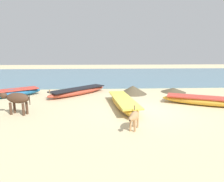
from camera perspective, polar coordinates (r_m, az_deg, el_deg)
ground at (r=9.93m, az=8.28°, el=-5.65°), size 80.00×80.00×0.00m
sea_water at (r=25.62m, az=1.24°, el=4.78°), size 60.00×20.00×0.08m
fishing_boat_0 at (r=10.39m, az=3.35°, el=-3.33°), size 1.47×4.79×0.67m
fishing_boat_1 at (r=11.92m, az=26.01°, el=-2.58°), size 4.69×2.85×0.67m
fishing_boat_5 at (r=14.38m, az=-27.32°, el=-0.45°), size 3.56×2.93×0.70m
fishing_boat_6 at (r=13.63m, az=-9.88°, el=-0.03°), size 4.06×4.06×0.67m
cow_adult_dark at (r=10.05m, az=-26.24°, el=-2.07°), size 1.59×0.75×1.05m
calf_near_tan at (r=7.33m, az=6.51°, el=-7.63°), size 0.62×1.02×0.69m
debris_pile_0 at (r=15.08m, az=17.62°, el=0.31°), size 2.53×2.53×0.32m
debris_pile_1 at (r=13.83m, az=6.17°, el=0.39°), size 2.71×2.71×0.59m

